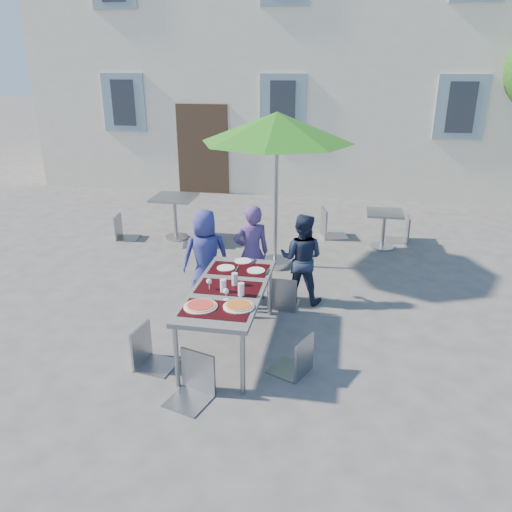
% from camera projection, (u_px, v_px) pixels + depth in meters
% --- Properties ---
extents(ground, '(90.00, 90.00, 0.00)m').
position_uv_depth(ground, '(193.00, 355.00, 5.69)').
color(ground, '#49494B').
rests_on(ground, ground).
extents(building, '(13.60, 8.20, 11.10)m').
position_uv_depth(building, '(303.00, 0.00, 14.50)').
color(building, beige).
rests_on(building, ground).
extents(dining_table, '(0.80, 1.85, 0.76)m').
position_uv_depth(dining_table, '(229.00, 292.00, 5.62)').
color(dining_table, '#454449').
rests_on(dining_table, ground).
extents(pizza_near_left, '(0.35, 0.35, 0.03)m').
position_uv_depth(pizza_near_left, '(200.00, 306.00, 5.14)').
color(pizza_near_left, white).
rests_on(pizza_near_left, dining_table).
extents(pizza_near_right, '(0.32, 0.32, 0.03)m').
position_uv_depth(pizza_near_right, '(239.00, 306.00, 5.14)').
color(pizza_near_right, white).
rests_on(pizza_near_right, dining_table).
extents(glassware, '(0.45, 0.44, 0.15)m').
position_uv_depth(glassware, '(230.00, 285.00, 5.48)').
color(glassware, silver).
rests_on(glassware, dining_table).
extents(place_settings, '(0.64, 0.50, 0.01)m').
position_uv_depth(place_settings, '(242.00, 266.00, 6.17)').
color(place_settings, white).
rests_on(place_settings, dining_table).
extents(child_0, '(0.75, 0.63, 1.30)m').
position_uv_depth(child_0, '(206.00, 256.00, 6.80)').
color(child_0, navy).
rests_on(child_0, ground).
extents(child_1, '(0.59, 0.50, 1.36)m').
position_uv_depth(child_1, '(252.00, 253.00, 6.82)').
color(child_1, '#503974').
rests_on(child_1, ground).
extents(child_2, '(0.65, 0.42, 1.25)m').
position_uv_depth(child_2, '(302.00, 258.00, 6.78)').
color(child_2, '#1C253E').
rests_on(child_2, ground).
extents(chair_0, '(0.52, 0.52, 0.99)m').
position_uv_depth(chair_0, '(211.00, 272.00, 6.45)').
color(chair_0, gray).
rests_on(chair_0, ground).
extents(chair_1, '(0.50, 0.50, 0.98)m').
position_uv_depth(chair_1, '(238.00, 266.00, 6.68)').
color(chair_1, gray).
rests_on(chair_1, ground).
extents(chair_2, '(0.40, 0.41, 0.88)m').
position_uv_depth(chair_2, '(283.00, 273.00, 6.59)').
color(chair_2, gray).
rests_on(chair_2, ground).
extents(chair_3, '(0.44, 0.44, 0.87)m').
position_uv_depth(chair_3, '(147.00, 325.00, 5.32)').
color(chair_3, gray).
rests_on(chair_3, ground).
extents(chair_4, '(0.49, 0.49, 0.84)m').
position_uv_depth(chair_4, '(297.00, 333.00, 5.18)').
color(chair_4, gray).
rests_on(chair_4, ground).
extents(chair_5, '(0.49, 0.49, 0.88)m').
position_uv_depth(chair_5, '(192.00, 352.00, 4.79)').
color(chair_5, gray).
rests_on(chair_5, ground).
extents(patio_umbrella, '(2.33, 2.33, 2.44)m').
position_uv_depth(patio_umbrella, '(277.00, 129.00, 7.43)').
color(patio_umbrella, '#B8B9C0').
rests_on(patio_umbrella, ground).
extents(cafe_table_0, '(0.76, 0.76, 0.81)m').
position_uv_depth(cafe_table_0, '(175.00, 209.00, 9.30)').
color(cafe_table_0, '#B8B9C0').
rests_on(cafe_table_0, ground).
extents(bg_chair_l_0, '(0.43, 0.43, 0.86)m').
position_uv_depth(bg_chair_l_0, '(122.00, 213.00, 9.32)').
color(bg_chair_l_0, gray).
rests_on(bg_chair_l_0, ground).
extents(bg_chair_r_0, '(0.49, 0.48, 0.90)m').
position_uv_depth(bg_chair_r_0, '(198.00, 217.00, 8.97)').
color(bg_chair_r_0, gray).
rests_on(bg_chair_r_0, ground).
extents(cafe_table_1, '(0.62, 0.62, 0.67)m').
position_uv_depth(cafe_table_1, '(384.00, 225.00, 8.86)').
color(cafe_table_1, '#B8B9C0').
rests_on(cafe_table_1, ground).
extents(bg_chair_l_1, '(0.57, 0.56, 1.04)m').
position_uv_depth(bg_chair_l_1, '(330.00, 205.00, 9.38)').
color(bg_chair_l_1, '#92979E').
rests_on(bg_chair_l_1, ground).
extents(bg_chair_r_1, '(0.40, 0.40, 0.90)m').
position_uv_depth(bg_chair_r_1, '(404.00, 214.00, 9.17)').
color(bg_chair_r_1, '#8E9399').
rests_on(bg_chair_r_1, ground).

